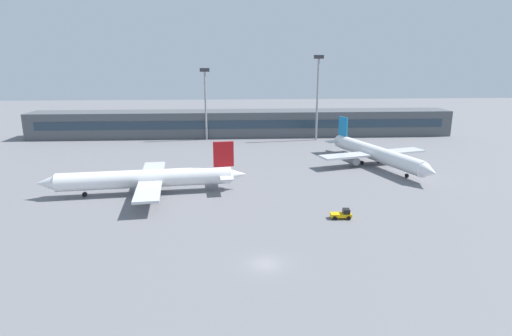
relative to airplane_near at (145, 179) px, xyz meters
name	(u,v)px	position (x,y,z in m)	size (l,w,h in m)	color
ground_plane	(251,181)	(22.12, 7.98, -3.15)	(400.00, 400.00, 0.00)	slate
terminal_building	(243,123)	(22.12, 66.29, 1.35)	(148.51, 12.13, 9.00)	#4C5156
airplane_near	(145,179)	(0.00, 0.00, 0.00)	(41.86, 29.34, 10.34)	white
airplane_mid	(376,154)	(55.12, 20.03, 0.08)	(29.83, 41.92, 10.59)	white
baggage_tug_yellow	(342,214)	(36.82, -16.22, -2.36)	(3.67, 1.96, 1.75)	#F2B20C
floodlight_tower_west	(318,92)	(46.82, 56.49, 13.00)	(3.20, 0.80, 28.19)	gray
floodlight_tower_east	(205,99)	(9.35, 59.46, 10.85)	(3.20, 0.80, 24.02)	gray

